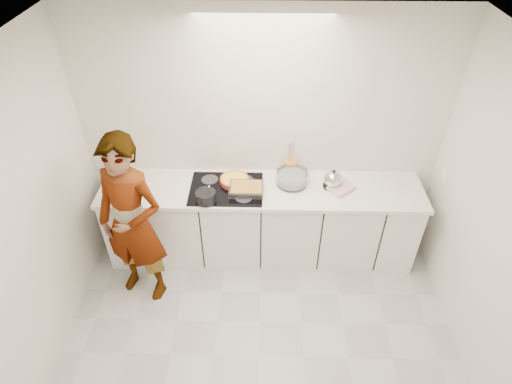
{
  "coord_description": "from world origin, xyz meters",
  "views": [
    {
      "loc": [
        0.02,
        -2.06,
        3.56
      ],
      "look_at": [
        -0.05,
        1.05,
        1.05
      ],
      "focal_mm": 30.0,
      "sensor_mm": 36.0,
      "label": 1
    }
  ],
  "objects_px": {
    "mixing_bowl": "(292,178)",
    "kettle": "(333,180)",
    "tart_dish": "(234,180)",
    "cook": "(132,223)",
    "hob": "(226,189)",
    "baking_dish": "(246,189)",
    "saucepan": "(206,197)",
    "utensil_crock": "(290,168)"
  },
  "relations": [
    {
      "from": "mixing_bowl",
      "to": "tart_dish",
      "type": "bearing_deg",
      "value": -179.35
    },
    {
      "from": "hob",
      "to": "saucepan",
      "type": "height_order",
      "value": "saucepan"
    },
    {
      "from": "baking_dish",
      "to": "utensil_crock",
      "type": "height_order",
      "value": "utensil_crock"
    },
    {
      "from": "tart_dish",
      "to": "mixing_bowl",
      "type": "bearing_deg",
      "value": 0.65
    },
    {
      "from": "hob",
      "to": "saucepan",
      "type": "bearing_deg",
      "value": -131.69
    },
    {
      "from": "utensil_crock",
      "to": "cook",
      "type": "distance_m",
      "value": 1.66
    },
    {
      "from": "saucepan",
      "to": "baking_dish",
      "type": "height_order",
      "value": "saucepan"
    },
    {
      "from": "saucepan",
      "to": "utensil_crock",
      "type": "relative_size",
      "value": 1.66
    },
    {
      "from": "kettle",
      "to": "utensil_crock",
      "type": "relative_size",
      "value": 1.39
    },
    {
      "from": "kettle",
      "to": "utensil_crock",
      "type": "height_order",
      "value": "kettle"
    },
    {
      "from": "tart_dish",
      "to": "saucepan",
      "type": "relative_size",
      "value": 1.41
    },
    {
      "from": "tart_dish",
      "to": "saucepan",
      "type": "xyz_separation_m",
      "value": [
        -0.25,
        -0.3,
        0.03
      ]
    },
    {
      "from": "baking_dish",
      "to": "hob",
      "type": "bearing_deg",
      "value": 167.06
    },
    {
      "from": "baking_dish",
      "to": "kettle",
      "type": "relative_size",
      "value": 1.63
    },
    {
      "from": "tart_dish",
      "to": "kettle",
      "type": "distance_m",
      "value": 0.98
    },
    {
      "from": "tart_dish",
      "to": "utensil_crock",
      "type": "height_order",
      "value": "utensil_crock"
    },
    {
      "from": "hob",
      "to": "cook",
      "type": "distance_m",
      "value": 0.96
    },
    {
      "from": "baking_dish",
      "to": "mixing_bowl",
      "type": "height_order",
      "value": "mixing_bowl"
    },
    {
      "from": "mixing_bowl",
      "to": "cook",
      "type": "bearing_deg",
      "value": -157.34
    },
    {
      "from": "mixing_bowl",
      "to": "kettle",
      "type": "height_order",
      "value": "kettle"
    },
    {
      "from": "baking_dish",
      "to": "utensil_crock",
      "type": "relative_size",
      "value": 2.25
    },
    {
      "from": "tart_dish",
      "to": "cook",
      "type": "bearing_deg",
      "value": -145.76
    },
    {
      "from": "kettle",
      "to": "cook",
      "type": "relative_size",
      "value": 0.11
    },
    {
      "from": "utensil_crock",
      "to": "cook",
      "type": "xyz_separation_m",
      "value": [
        -1.46,
        -0.79,
        -0.08
      ]
    },
    {
      "from": "hob",
      "to": "kettle",
      "type": "height_order",
      "value": "kettle"
    },
    {
      "from": "mixing_bowl",
      "to": "cook",
      "type": "height_order",
      "value": "cook"
    },
    {
      "from": "saucepan",
      "to": "cook",
      "type": "height_order",
      "value": "cook"
    },
    {
      "from": "tart_dish",
      "to": "baking_dish",
      "type": "distance_m",
      "value": 0.2
    },
    {
      "from": "mixing_bowl",
      "to": "utensil_crock",
      "type": "relative_size",
      "value": 2.6
    },
    {
      "from": "tart_dish",
      "to": "baking_dish",
      "type": "bearing_deg",
      "value": -49.52
    },
    {
      "from": "mixing_bowl",
      "to": "utensil_crock",
      "type": "xyz_separation_m",
      "value": [
        -0.01,
        0.17,
        0.01
      ]
    },
    {
      "from": "kettle",
      "to": "cook",
      "type": "distance_m",
      "value": 1.96
    },
    {
      "from": "utensil_crock",
      "to": "saucepan",
      "type": "bearing_deg",
      "value": -149.69
    },
    {
      "from": "cook",
      "to": "hob",
      "type": "bearing_deg",
      "value": 49.23
    },
    {
      "from": "saucepan",
      "to": "baking_dish",
      "type": "bearing_deg",
      "value": 21.88
    },
    {
      "from": "utensil_crock",
      "to": "hob",
      "type": "bearing_deg",
      "value": -156.44
    },
    {
      "from": "saucepan",
      "to": "kettle",
      "type": "distance_m",
      "value": 1.26
    },
    {
      "from": "mixing_bowl",
      "to": "kettle",
      "type": "xyz_separation_m",
      "value": [
        0.4,
        -0.04,
        0.02
      ]
    },
    {
      "from": "mixing_bowl",
      "to": "cook",
      "type": "distance_m",
      "value": 1.6
    },
    {
      "from": "tart_dish",
      "to": "utensil_crock",
      "type": "bearing_deg",
      "value": 17.4
    },
    {
      "from": "saucepan",
      "to": "mixing_bowl",
      "type": "height_order",
      "value": "saucepan"
    },
    {
      "from": "tart_dish",
      "to": "mixing_bowl",
      "type": "height_order",
      "value": "mixing_bowl"
    }
  ]
}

